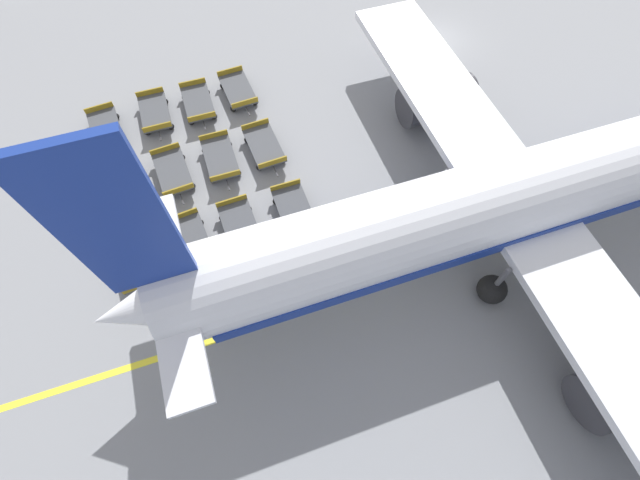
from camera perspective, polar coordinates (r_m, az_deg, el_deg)
The scene contains 15 objects.
ground_plane at distance 32.95m, azimuth 15.31°, elevation 24.40°, with size 500.00×500.00×0.00m, color gray.
airplane at distance 20.96m, azimuth 27.23°, elevation 5.89°, with size 30.43×38.08×11.94m.
baggage_dolly_row_near_col_a at distance 27.86m, azimuth -26.68°, elevation 13.13°, with size 3.86×2.07×0.92m.
baggage_dolly_row_near_col_b at distance 24.62m, azimuth -24.86°, elevation 6.40°, with size 3.82×1.85×0.92m.
baggage_dolly_row_near_col_c at distance 21.89m, azimuth -23.41°, elevation -2.64°, with size 3.85×2.06×0.92m.
baggage_dolly_row_mid_a_col_a at distance 27.68m, azimuth -21.17°, elevation 15.55°, with size 3.82×1.87×0.92m.
baggage_dolly_row_mid_a_col_b at distance 24.28m, azimuth -19.03°, elevation 8.57°, with size 3.85×2.04×0.92m.
baggage_dolly_row_mid_a_col_c at distance 21.50m, azimuth -16.75°, elevation -0.25°, with size 3.86×2.10×0.92m.
baggage_dolly_row_mid_b_col_a at distance 27.50m, azimuth -15.95°, elevation 17.17°, with size 3.82×1.86×0.92m.
baggage_dolly_row_mid_b_col_b at distance 24.20m, azimuth -13.17°, elevation 10.58°, with size 3.82×1.86×0.92m.
baggage_dolly_row_mid_b_col_c at distance 21.36m, azimuth -10.55°, elevation 1.67°, with size 3.84×1.95×0.92m.
baggage_dolly_row_far_col_a at distance 27.79m, azimuth -10.89°, elevation 19.03°, with size 3.85×2.01×0.92m.
baggage_dolly_row_far_col_b at distance 24.35m, azimuth -7.45°, elevation 12.31°, with size 3.85×1.99×0.92m.
baggage_dolly_row_far_col_c at distance 21.56m, azimuth -3.40°, elevation 3.91°, with size 3.83×1.89×0.92m.
stand_guidance_stripe at distance 20.09m, azimuth 6.26°, elevation -6.79°, with size 2.46×32.70×0.01m.
Camera 1 is at (23.21, -14.42, 18.41)m, focal length 24.00 mm.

